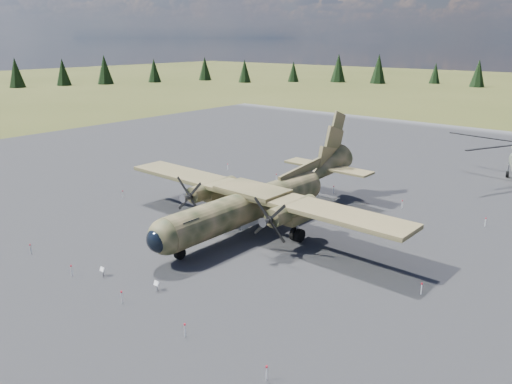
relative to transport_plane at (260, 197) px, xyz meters
The scene contains 7 objects.
ground 4.05m from the transport_plane, 93.10° to the right, with size 500.00×500.00×0.00m, color brown.
apron 7.64m from the transport_plane, 91.27° to the left, with size 120.00×120.00×0.04m, color #58595D.
transport_plane is the anchor object (origin of this frame).
info_placard_left 15.37m from the transport_plane, 99.23° to the right, with size 0.45×0.20×0.70m.
info_placard_right 14.27m from the transport_plane, 80.68° to the right, with size 0.45×0.20×0.71m.
barrier_fence 3.83m from the transport_plane, 101.73° to the right, with size 33.12×29.62×0.85m.
treeline 11.05m from the transport_plane, 143.62° to the right, with size 343.10×343.25×10.92m.
Camera 1 is at (27.11, -30.11, 16.46)m, focal length 35.00 mm.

